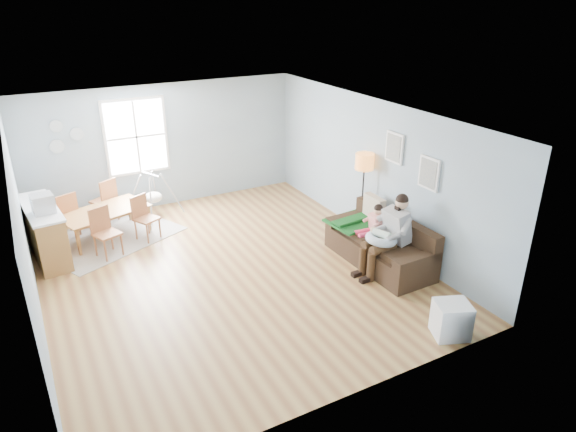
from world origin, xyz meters
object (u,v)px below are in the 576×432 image
floor_lamp (364,169)px  chair_se (144,215)px  chair_sw (104,229)px  dining_table (106,224)px  sofa (382,247)px  storage_cube (451,320)px  baby_swing (153,197)px  counter (45,231)px  monitor (42,204)px  chair_ne (106,198)px  toddler (373,223)px  father (389,232)px  chair_nw (66,212)px

floor_lamp → chair_se: (-3.75, 1.96, -0.92)m
chair_sw → dining_table: bearing=78.5°
sofa → chair_sw: chair_sw is taller
storage_cube → baby_swing: 6.72m
chair_se → baby_swing: bearing=66.5°
counter → monitor: monitor is taller
sofa → storage_cube: (-0.49, -2.17, -0.04)m
counter → baby_swing: counter is taller
storage_cube → chair_se: (-2.97, 5.17, 0.23)m
chair_sw → monitor: (-0.90, 0.11, 0.63)m
chair_se → chair_ne: bearing=113.6°
chair_ne → monitor: size_ratio=2.51×
storage_cube → monitor: size_ratio=1.56×
dining_table → chair_se: 0.78m
storage_cube → sofa: bearing=77.4°
toddler → floor_lamp: size_ratio=0.48×
father → chair_nw: (-4.64, 4.05, -0.21)m
dining_table → counter: bearing=177.2°
sofa → father: bearing=-112.5°
sofa → storage_cube: sofa is taller
sofa → floor_lamp: (0.29, 1.03, 1.11)m
sofa → toddler: (-0.08, 0.20, 0.41)m
storage_cube → baby_swing: size_ratio=0.49×
father → floor_lamp: size_ratio=0.82×
chair_ne → floor_lamp: bearing=-36.1°
father → toddler: (0.04, 0.50, -0.03)m
sofa → dining_table: size_ratio=1.30×
storage_cube → chair_se: size_ratio=0.67×
dining_table → counter: (-1.10, -0.29, 0.21)m
floor_lamp → baby_swing: 4.58m
baby_swing → storage_cube: bearing=-68.1°
sofa → storage_cube: bearing=-102.6°
toddler → dining_table: toddler is taller
father → chair_nw: 6.16m
chair_nw → chair_ne: size_ratio=0.98×
chair_nw → monitor: monitor is taller
chair_sw → chair_nw: chair_nw is taller
toddler → chair_nw: bearing=142.9°
father → monitor: 5.91m
toddler → chair_ne: (-3.86, 3.92, -0.17)m
dining_table → chair_ne: bearing=59.7°
sofa → counter: (-5.21, 3.08, 0.20)m
floor_lamp → storage_cube: size_ratio=2.88×
chair_ne → toddler: bearing=-45.4°
toddler → chair_sw: size_ratio=0.89×
father → counter: 6.11m
toddler → chair_se: 4.39m
storage_cube → baby_swing: baby_swing is taller
chair_se → chair_ne: size_ratio=0.92×
floor_lamp → chair_nw: (-5.06, 2.71, -0.88)m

